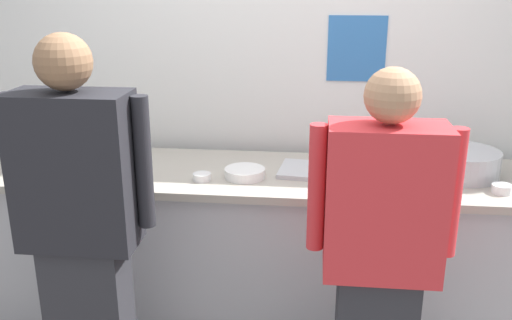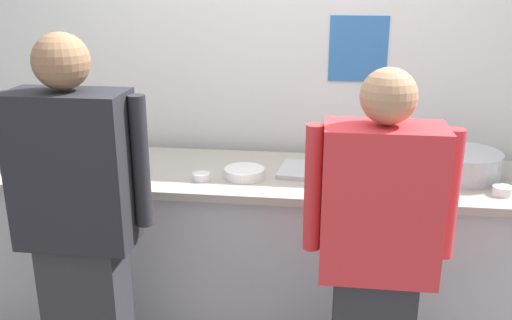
% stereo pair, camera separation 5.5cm
% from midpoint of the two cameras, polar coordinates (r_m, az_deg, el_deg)
% --- Properties ---
extents(wall_back, '(4.94, 0.11, 2.65)m').
position_cam_midpoint_polar(wall_back, '(3.33, 2.05, 8.42)').
color(wall_back, white).
rests_on(wall_back, ground).
extents(prep_counter, '(3.15, 0.72, 0.90)m').
position_cam_midpoint_polar(prep_counter, '(3.14, 1.02, -8.95)').
color(prep_counter, '#B2B2B7').
rests_on(prep_counter, ground).
extents(chef_near_left, '(0.62, 0.24, 1.69)m').
position_cam_midpoint_polar(chef_near_left, '(2.47, -16.97, -6.37)').
color(chef_near_left, '#2D2D33').
rests_on(chef_near_left, ground).
extents(chef_center, '(0.59, 0.24, 1.59)m').
position_cam_midpoint_polar(chef_center, '(2.29, 12.86, -9.64)').
color(chef_center, '#2D2D33').
rests_on(chef_center, ground).
extents(plate_stack_front, '(0.21, 0.21, 0.05)m').
position_cam_midpoint_polar(plate_stack_front, '(2.87, -0.64, -1.32)').
color(plate_stack_front, white).
rests_on(plate_stack_front, prep_counter).
extents(mixing_bowl_steel, '(0.39, 0.39, 0.14)m').
position_cam_midpoint_polar(mixing_bowl_steel, '(3.07, 20.73, -0.39)').
color(mixing_bowl_steel, '#B7BABF').
rests_on(mixing_bowl_steel, prep_counter).
extents(sheet_tray, '(0.57, 0.34, 0.02)m').
position_cam_midpoint_polar(sheet_tray, '(2.95, 8.22, -1.26)').
color(sheet_tray, '#B7BABF').
rests_on(sheet_tray, prep_counter).
extents(squeeze_bottle_primary, '(0.06, 0.06, 0.21)m').
position_cam_midpoint_polar(squeeze_bottle_primary, '(3.45, -17.69, 2.46)').
color(squeeze_bottle_primary, '#56A333').
rests_on(squeeze_bottle_primary, prep_counter).
extents(ramekin_orange_sauce, '(0.09, 0.09, 0.04)m').
position_cam_midpoint_polar(ramekin_orange_sauce, '(2.85, -5.03, -1.65)').
color(ramekin_orange_sauce, white).
rests_on(ramekin_orange_sauce, prep_counter).
extents(ramekin_green_sauce, '(0.09, 0.09, 0.05)m').
position_cam_midpoint_polar(ramekin_green_sauce, '(3.49, -21.31, 0.99)').
color(ramekin_green_sauce, white).
rests_on(ramekin_green_sauce, prep_counter).
extents(ramekin_red_sauce, '(0.09, 0.09, 0.04)m').
position_cam_midpoint_polar(ramekin_red_sauce, '(2.91, 24.31, -2.81)').
color(ramekin_red_sauce, white).
rests_on(ramekin_red_sauce, prep_counter).
extents(deli_cup, '(0.09, 0.09, 0.09)m').
position_cam_midpoint_polar(deli_cup, '(2.80, 18.54, -2.41)').
color(deli_cup, white).
rests_on(deli_cup, prep_counter).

